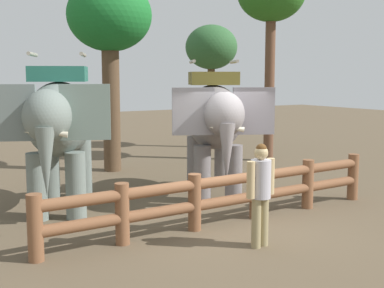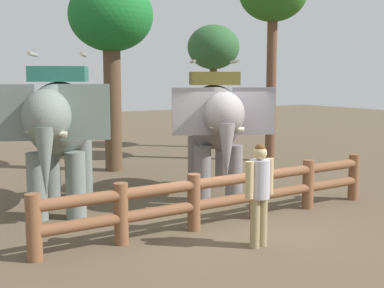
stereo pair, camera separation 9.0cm
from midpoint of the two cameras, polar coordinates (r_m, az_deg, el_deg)
ground_plane at (r=9.60m, az=4.37°, el=-9.34°), size 60.00×60.00×0.00m
log_fence at (r=9.61m, az=3.65°, el=-5.59°), size 7.47×0.47×1.05m
elephant_near_left at (r=10.72m, az=-15.12°, el=2.31°), size 2.89×3.91×3.30m
elephant_center at (r=11.70m, az=2.34°, el=2.70°), size 2.89×3.75×3.19m
tourist_woman_in_black at (r=8.31m, az=7.48°, el=-4.94°), size 0.61×0.38×1.73m
tree_back_center at (r=19.90m, az=2.08°, el=10.69°), size 2.02×2.02×4.79m
tree_far_right at (r=15.11m, az=-9.51°, el=13.50°), size 2.45×2.45×5.60m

